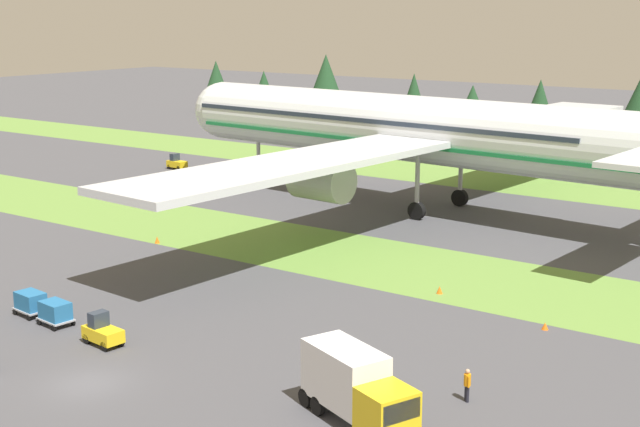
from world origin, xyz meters
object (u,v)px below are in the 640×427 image
(baggage_tug, at_px, (102,332))
(catering_truck, at_px, (356,386))
(airliner, at_px, (421,129))
(cargo_dolly_lead, at_px, (55,311))
(taxiway_marker_1, at_px, (545,326))
(pushback_tractor, at_px, (177,163))
(taxiway_marker_0, at_px, (440,290))
(cargo_dolly_second, at_px, (31,302))
(taxiway_marker_2, at_px, (157,240))
(ground_crew_marshaller, at_px, (467,384))

(baggage_tug, height_order, catering_truck, catering_truck)
(airliner, distance_m, catering_truck, 48.71)
(catering_truck, bearing_deg, baggage_tug, -68.33)
(cargo_dolly_lead, distance_m, taxiway_marker_1, 30.69)
(pushback_tractor, xyz_separation_m, taxiway_marker_0, (50.75, -25.98, -0.54))
(baggage_tug, relative_size, taxiway_marker_1, 6.00)
(baggage_tug, distance_m, cargo_dolly_lead, 5.03)
(cargo_dolly_second, height_order, taxiway_marker_0, cargo_dolly_second)
(cargo_dolly_second, bearing_deg, pushback_tractor, -139.14)
(pushback_tractor, xyz_separation_m, taxiway_marker_2, (24.47, -27.50, -0.53))
(catering_truck, relative_size, pushback_tractor, 2.72)
(cargo_dolly_second, distance_m, catering_truck, 25.89)
(baggage_tug, relative_size, ground_crew_marshaller, 1.57)
(cargo_dolly_second, xyz_separation_m, taxiway_marker_1, (28.35, 16.79, -0.69))
(cargo_dolly_lead, bearing_deg, taxiway_marker_1, 130.29)
(taxiway_marker_1, bearing_deg, pushback_tractor, 154.30)
(baggage_tug, bearing_deg, airliner, -169.81)
(catering_truck, bearing_deg, airliner, -132.59)
(taxiway_marker_0, bearing_deg, taxiway_marker_1, -16.90)
(pushback_tractor, bearing_deg, cargo_dolly_lead, 41.06)
(airliner, height_order, pushback_tractor, airliner)
(ground_crew_marshaller, bearing_deg, airliner, -9.90)
(taxiway_marker_1, bearing_deg, taxiway_marker_0, 163.10)
(baggage_tug, bearing_deg, catering_truck, 96.23)
(cargo_dolly_lead, xyz_separation_m, taxiway_marker_0, (16.69, 19.78, -0.65))
(airliner, xyz_separation_m, baggage_tug, (2.88, -43.54, -7.23))
(taxiway_marker_0, bearing_deg, baggage_tug, -119.91)
(cargo_dolly_lead, relative_size, catering_truck, 0.32)
(cargo_dolly_lead, height_order, cargo_dolly_second, same)
(airliner, relative_size, ground_crew_marshaller, 43.99)
(ground_crew_marshaller, distance_m, taxiway_marker_2, 38.22)
(cargo_dolly_lead, height_order, taxiway_marker_1, cargo_dolly_lead)
(catering_truck, relative_size, taxiway_marker_1, 16.09)
(cargo_dolly_lead, height_order, taxiway_marker_2, cargo_dolly_lead)
(cargo_dolly_second, xyz_separation_m, pushback_tractor, (-31.18, 45.44, -0.10))
(taxiway_marker_0, bearing_deg, catering_truck, -72.90)
(airliner, relative_size, pushback_tractor, 28.43)
(ground_crew_marshaller, xyz_separation_m, taxiway_marker_0, (-9.48, 14.99, -0.67))
(taxiway_marker_0, xyz_separation_m, taxiway_marker_1, (8.78, -2.67, -0.04))
(taxiway_marker_0, xyz_separation_m, taxiway_marker_2, (-26.28, -1.52, 0.01))
(ground_crew_marshaller, distance_m, taxiway_marker_0, 17.75)
(baggage_tug, distance_m, taxiway_marker_1, 27.06)
(airliner, distance_m, baggage_tug, 44.23)
(catering_truck, xyz_separation_m, taxiway_marker_2, (-32.55, 18.88, -1.67))
(catering_truck, height_order, ground_crew_marshaller, catering_truck)
(taxiway_marker_1, bearing_deg, taxiway_marker_2, 178.12)
(taxiway_marker_0, distance_m, taxiway_marker_2, 26.32)
(baggage_tug, xyz_separation_m, catering_truck, (17.97, -0.05, 1.14))
(cargo_dolly_second, relative_size, pushback_tractor, 0.87)
(pushback_tractor, bearing_deg, taxiway_marker_0, 67.29)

